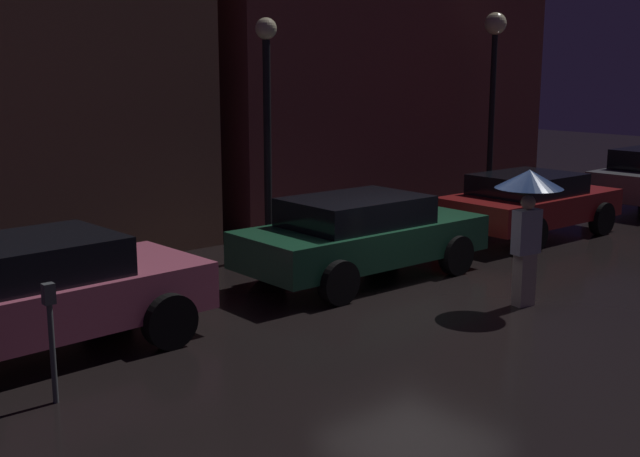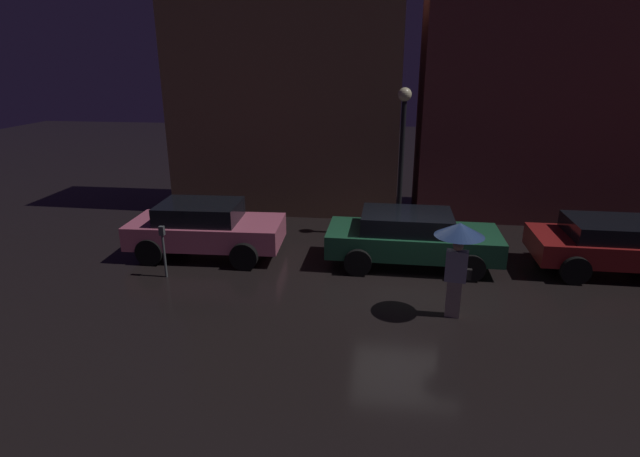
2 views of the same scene
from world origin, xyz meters
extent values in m
plane|color=black|center=(0.00, 0.00, 0.00)|extent=(60.00, 60.00, 0.00)
cube|color=brown|center=(5.42, 6.50, 3.73)|extent=(9.93, 3.00, 7.45)
cube|color=#DB6684|center=(-5.33, 1.33, 0.67)|extent=(4.09, 1.93, 0.62)
cube|color=black|center=(-5.49, 1.33, 1.22)|extent=(2.15, 1.64, 0.48)
cylinder|color=black|center=(-4.08, 2.22, 0.35)|extent=(0.71, 0.22, 0.71)
cylinder|color=black|center=(-4.08, 0.45, 0.35)|extent=(0.71, 0.22, 0.71)
cube|color=#1E5638|center=(0.13, 1.35, 0.64)|extent=(4.37, 1.85, 0.59)
cube|color=black|center=(-0.05, 1.35, 1.16)|extent=(2.28, 1.60, 0.46)
cylinder|color=black|center=(1.47, 2.24, 0.34)|extent=(0.68, 0.22, 0.68)
cylinder|color=black|center=(1.47, 0.46, 0.34)|extent=(0.68, 0.22, 0.68)
cylinder|color=black|center=(-1.22, 2.24, 0.34)|extent=(0.68, 0.22, 0.68)
cylinder|color=black|center=(-1.22, 0.46, 0.34)|extent=(0.68, 0.22, 0.68)
cube|color=maroon|center=(5.12, 1.52, 0.63)|extent=(4.00, 1.90, 0.56)
cube|color=black|center=(4.96, 1.52, 1.11)|extent=(2.09, 1.66, 0.41)
cylinder|color=black|center=(6.35, 2.44, 0.35)|extent=(0.69, 0.22, 0.69)
cylinder|color=black|center=(6.35, 0.59, 0.35)|extent=(0.69, 0.22, 0.69)
cylinder|color=black|center=(3.89, 2.44, 0.35)|extent=(0.69, 0.22, 0.69)
cylinder|color=black|center=(3.89, 0.59, 0.35)|extent=(0.69, 0.22, 0.69)
cylinder|color=black|center=(9.22, 2.34, 0.33)|extent=(0.65, 0.22, 0.65)
cube|color=beige|center=(0.84, -1.35, 0.39)|extent=(0.32, 0.24, 0.79)
cube|color=#B2B7C6|center=(0.84, -1.35, 1.12)|extent=(0.45, 0.26, 0.66)
sphere|color=tan|center=(0.84, -1.35, 1.55)|extent=(0.21, 0.21, 0.21)
cylinder|color=black|center=(0.84, -1.35, 1.37)|extent=(0.02, 0.02, 0.77)
cone|color=navy|center=(0.84, -1.35, 1.89)|extent=(0.98, 0.98, 0.27)
cube|color=black|center=(1.07, -1.35, 0.95)|extent=(0.17, 0.12, 0.22)
cylinder|color=#4C5154|center=(-5.86, -0.22, 0.54)|extent=(0.06, 0.06, 1.08)
cube|color=#4C5154|center=(-5.86, -0.22, 1.19)|extent=(0.12, 0.10, 0.22)
cylinder|color=black|center=(-0.18, 3.55, 1.97)|extent=(0.14, 0.14, 3.94)
sphere|color=#F9EAB7|center=(-0.18, 3.55, 4.14)|extent=(0.38, 0.38, 0.38)
cylinder|color=black|center=(6.96, 4.02, 2.11)|extent=(0.14, 0.14, 4.22)
sphere|color=#F9EAB7|center=(6.96, 4.02, 4.48)|extent=(0.52, 0.52, 0.52)
camera|label=1|loc=(-8.92, -8.06, 3.49)|focal=45.00mm
camera|label=2|loc=(-0.73, -10.86, 5.04)|focal=28.00mm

